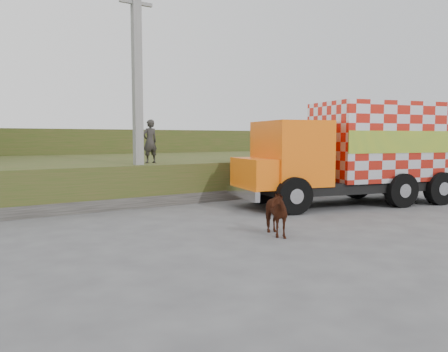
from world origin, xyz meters
TOP-DOWN VIEW (x-y plane):
  - ground at (0.00, 0.00)m, footprint 120.00×120.00m
  - embankment at (0.00, 10.00)m, footprint 40.00×12.00m
  - embankment_far at (0.00, 22.00)m, footprint 40.00×12.00m
  - retaining_strip at (-2.00, 4.20)m, footprint 16.00×0.50m
  - utility_pole at (-1.00, 4.60)m, footprint 1.20×0.30m
  - cargo_truck at (6.14, 0.67)m, footprint 8.84×4.49m
  - cow at (0.02, -1.81)m, footprint 1.00×1.51m
  - pedestrian at (-0.23, 5.36)m, footprint 0.66×0.49m

SIDE VIEW (x-z plane):
  - ground at x=0.00m, z-range 0.00..0.00m
  - retaining_strip at x=-2.00m, z-range 0.00..0.40m
  - cow at x=0.02m, z-range 0.00..1.17m
  - embankment at x=0.00m, z-range 0.00..1.50m
  - embankment_far at x=0.00m, z-range 0.00..3.00m
  - cargo_truck at x=6.14m, z-range 0.06..3.83m
  - pedestrian at x=-0.23m, z-range 1.50..3.18m
  - utility_pole at x=-1.00m, z-range 0.08..8.07m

